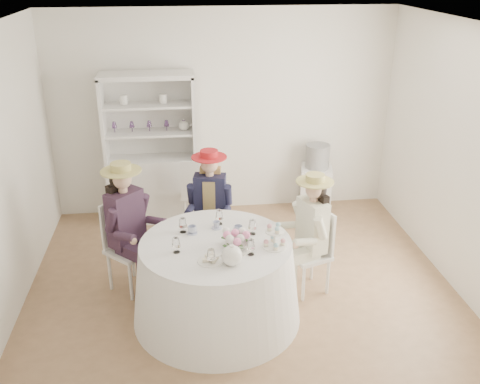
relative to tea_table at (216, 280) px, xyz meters
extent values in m
plane|color=olive|center=(0.30, 0.51, -0.41)|extent=(4.50, 4.50, 0.00)
plane|color=white|center=(0.30, 0.51, 2.29)|extent=(4.50, 4.50, 0.00)
plane|color=white|center=(0.30, 2.51, 0.94)|extent=(4.50, 0.00, 4.50)
plane|color=white|center=(0.30, -1.49, 0.94)|extent=(4.50, 0.00, 4.50)
plane|color=white|center=(-1.95, 0.51, 0.94)|extent=(0.00, 4.50, 4.50)
plane|color=white|center=(2.55, 0.51, 0.94)|extent=(0.00, 4.50, 4.50)
cone|color=white|center=(0.00, 0.00, -0.01)|extent=(1.62, 1.62, 0.80)
cylinder|color=white|center=(0.00, 0.00, 0.40)|extent=(1.42, 1.42, 0.02)
cube|color=silver|center=(-0.66, 2.26, 0.03)|extent=(1.23, 0.80, 0.87)
cube|color=silver|center=(-0.66, 2.45, 0.99)|extent=(1.10, 0.43, 1.06)
cube|color=silver|center=(-0.66, 2.26, 1.52)|extent=(1.23, 0.80, 0.06)
cube|color=silver|center=(-1.22, 2.26, 0.99)|extent=(0.18, 0.42, 1.06)
cube|color=silver|center=(-0.10, 2.26, 0.99)|extent=(0.18, 0.42, 1.06)
cube|color=silver|center=(-0.66, 2.26, 0.80)|extent=(1.15, 0.73, 0.03)
cube|color=silver|center=(-0.66, 2.26, 1.15)|extent=(1.15, 0.73, 0.03)
sphere|color=white|center=(-0.23, 2.26, 0.87)|extent=(0.13, 0.13, 0.13)
cube|color=silver|center=(1.54, 2.24, -0.09)|extent=(0.49, 0.49, 0.64)
cylinder|color=black|center=(1.54, 2.24, 0.39)|extent=(0.41, 0.41, 0.32)
cube|color=silver|center=(-0.85, 0.60, 0.05)|extent=(0.57, 0.57, 0.04)
cylinder|color=silver|center=(-0.85, 0.37, -0.19)|extent=(0.04, 0.04, 0.44)
cylinder|color=silver|center=(-0.63, 0.60, -0.19)|extent=(0.04, 0.04, 0.44)
cylinder|color=silver|center=(-1.08, 0.59, -0.19)|extent=(0.04, 0.04, 0.44)
cylinder|color=silver|center=(-0.86, 0.82, -0.19)|extent=(0.04, 0.04, 0.44)
cube|color=silver|center=(-0.98, 0.72, 0.32)|extent=(0.29, 0.30, 0.50)
cube|color=black|center=(-0.87, 0.61, 0.42)|extent=(0.40, 0.40, 0.58)
cube|color=black|center=(-0.83, 0.45, 0.13)|extent=(0.34, 0.33, 0.12)
cylinder|color=black|center=(-0.73, 0.35, -0.18)|extent=(0.10, 0.10, 0.46)
cylinder|color=black|center=(-0.98, 0.43, 0.49)|extent=(0.19, 0.19, 0.28)
cube|color=black|center=(-0.70, 0.58, 0.13)|extent=(0.34, 0.33, 0.12)
cylinder|color=black|center=(-0.60, 0.48, -0.18)|extent=(0.10, 0.10, 0.46)
cylinder|color=black|center=(-0.70, 0.73, 0.49)|extent=(0.19, 0.19, 0.28)
cylinder|color=#D8A889|center=(-0.87, 0.61, 0.73)|extent=(0.09, 0.09, 0.08)
sphere|color=#D8A889|center=(-0.87, 0.61, 0.84)|extent=(0.19, 0.19, 0.19)
sphere|color=black|center=(-0.90, 0.64, 0.82)|extent=(0.19, 0.19, 0.19)
cube|color=black|center=(-0.93, 0.67, 0.59)|extent=(0.23, 0.23, 0.38)
cylinder|color=tan|center=(-0.87, 0.61, 0.93)|extent=(0.40, 0.40, 0.01)
cylinder|color=tan|center=(-0.87, 0.61, 0.97)|extent=(0.20, 0.20, 0.08)
cube|color=silver|center=(0.02, 1.04, 0.03)|extent=(0.45, 0.45, 0.04)
cylinder|color=silver|center=(-0.16, 0.92, -0.20)|extent=(0.03, 0.03, 0.42)
cylinder|color=silver|center=(0.14, 0.86, -0.20)|extent=(0.03, 0.03, 0.42)
cylinder|color=silver|center=(-0.11, 1.22, -0.20)|extent=(0.03, 0.03, 0.42)
cylinder|color=silver|center=(0.19, 1.16, -0.20)|extent=(0.03, 0.03, 0.42)
cube|color=silver|center=(0.05, 1.21, 0.29)|extent=(0.36, 0.09, 0.48)
cube|color=#1B1C37|center=(0.02, 1.06, 0.38)|extent=(0.37, 0.25, 0.56)
cube|color=tan|center=(0.02, 1.06, 0.38)|extent=(0.17, 0.23, 0.48)
cube|color=#1B1C37|center=(-0.09, 0.94, 0.10)|extent=(0.18, 0.34, 0.12)
cylinder|color=#1B1C37|center=(-0.11, 0.81, -0.19)|extent=(0.10, 0.10, 0.44)
cylinder|color=#1B1C37|center=(-0.18, 1.06, 0.45)|extent=(0.12, 0.18, 0.26)
cube|color=#1B1C37|center=(0.08, 0.91, 0.10)|extent=(0.18, 0.34, 0.12)
cylinder|color=#1B1C37|center=(0.06, 0.78, -0.19)|extent=(0.10, 0.10, 0.44)
cylinder|color=#1B1C37|center=(0.21, 0.99, 0.45)|extent=(0.12, 0.18, 0.26)
cylinder|color=#D8A889|center=(0.02, 1.06, 0.68)|extent=(0.09, 0.09, 0.08)
sphere|color=#D8A889|center=(0.02, 1.06, 0.78)|extent=(0.18, 0.18, 0.18)
sphere|color=tan|center=(0.03, 1.10, 0.77)|extent=(0.18, 0.18, 0.18)
cube|color=tan|center=(0.03, 1.14, 0.54)|extent=(0.24, 0.12, 0.37)
cylinder|color=red|center=(0.02, 1.06, 0.87)|extent=(0.38, 0.38, 0.01)
cylinder|color=red|center=(0.02, 1.06, 0.91)|extent=(0.19, 0.19, 0.08)
cube|color=silver|center=(0.99, 0.34, 0.01)|extent=(0.48, 0.48, 0.04)
cylinder|color=silver|center=(0.79, 0.43, -0.20)|extent=(0.03, 0.03, 0.41)
cylinder|color=silver|center=(0.89, 0.15, -0.20)|extent=(0.03, 0.03, 0.41)
cylinder|color=silver|center=(1.08, 0.53, -0.20)|extent=(0.03, 0.03, 0.41)
cylinder|color=silver|center=(1.18, 0.25, -0.20)|extent=(0.03, 0.03, 0.41)
cube|color=silver|center=(1.14, 0.39, 0.27)|extent=(0.15, 0.34, 0.47)
cube|color=#EDEACD|center=(1.00, 0.34, 0.36)|extent=(0.29, 0.38, 0.54)
cube|color=#EDEACD|center=(0.85, 0.38, 0.09)|extent=(0.34, 0.22, 0.11)
cylinder|color=#EDEACD|center=(0.73, 0.34, -0.19)|extent=(0.09, 0.09, 0.43)
cylinder|color=#EDEACD|center=(0.90, 0.51, 0.42)|extent=(0.18, 0.13, 0.26)
cube|color=#EDEACD|center=(0.91, 0.22, 0.09)|extent=(0.34, 0.22, 0.11)
cylinder|color=#EDEACD|center=(0.78, 0.18, -0.19)|extent=(0.09, 0.09, 0.43)
cylinder|color=#EDEACD|center=(1.03, 0.15, 0.42)|extent=(0.18, 0.13, 0.26)
cylinder|color=#D8A889|center=(1.00, 0.34, 0.65)|extent=(0.08, 0.08, 0.07)
sphere|color=#D8A889|center=(1.00, 0.34, 0.75)|extent=(0.18, 0.18, 0.18)
sphere|color=black|center=(1.04, 0.36, 0.74)|extent=(0.18, 0.18, 0.18)
cube|color=black|center=(1.07, 0.37, 0.52)|extent=(0.15, 0.24, 0.35)
cylinder|color=tan|center=(1.00, 0.34, 0.83)|extent=(0.37, 0.37, 0.01)
cylinder|color=tan|center=(1.00, 0.34, 0.87)|extent=(0.19, 0.19, 0.07)
cube|color=silver|center=(-0.08, 1.99, 0.04)|extent=(0.45, 0.45, 0.04)
cylinder|color=silver|center=(0.10, 2.12, -0.19)|extent=(0.04, 0.04, 0.43)
cylinder|color=silver|center=(-0.21, 2.17, -0.19)|extent=(0.04, 0.04, 0.43)
cylinder|color=silver|center=(0.05, 1.81, -0.19)|extent=(0.04, 0.04, 0.43)
cylinder|color=silver|center=(-0.26, 1.86, -0.19)|extent=(0.04, 0.04, 0.43)
cube|color=silver|center=(-0.11, 1.81, 0.30)|extent=(0.37, 0.09, 0.49)
imported|color=white|center=(-0.21, 0.21, 0.45)|extent=(0.10, 0.10, 0.07)
imported|color=white|center=(0.03, 0.29, 0.44)|extent=(0.08, 0.08, 0.07)
imported|color=white|center=(0.23, 0.17, 0.45)|extent=(0.09, 0.09, 0.07)
imported|color=white|center=(0.20, -0.10, 0.44)|extent=(0.29, 0.29, 0.06)
sphere|color=pink|center=(0.24, -0.08, 0.51)|extent=(0.08, 0.08, 0.08)
sphere|color=white|center=(0.22, -0.04, 0.51)|extent=(0.08, 0.08, 0.08)
sphere|color=pink|center=(0.18, -0.02, 0.51)|extent=(0.08, 0.08, 0.08)
sphere|color=white|center=(0.13, -0.04, 0.51)|extent=(0.08, 0.08, 0.08)
sphere|color=pink|center=(0.11, -0.08, 0.51)|extent=(0.08, 0.08, 0.08)
sphere|color=white|center=(0.13, -0.13, 0.51)|extent=(0.08, 0.08, 0.08)
sphere|color=pink|center=(0.18, -0.15, 0.51)|extent=(0.08, 0.08, 0.08)
sphere|color=white|center=(0.22, -0.13, 0.51)|extent=(0.08, 0.08, 0.08)
sphere|color=white|center=(0.11, -0.39, 0.49)|extent=(0.18, 0.18, 0.18)
cylinder|color=white|center=(0.22, -0.39, 0.50)|extent=(0.11, 0.03, 0.09)
cylinder|color=white|center=(0.11, -0.39, 0.58)|extent=(0.04, 0.04, 0.02)
cylinder|color=white|center=(-0.07, -0.32, 0.42)|extent=(0.23, 0.23, 0.01)
cube|color=beige|center=(-0.11, -0.34, 0.44)|extent=(0.05, 0.04, 0.03)
cube|color=beige|center=(-0.07, -0.32, 0.45)|extent=(0.06, 0.05, 0.03)
cube|color=beige|center=(-0.02, -0.31, 0.44)|extent=(0.06, 0.06, 0.03)
cube|color=beige|center=(-0.09, -0.29, 0.45)|extent=(0.06, 0.06, 0.03)
cube|color=beige|center=(-0.04, -0.36, 0.44)|extent=(0.06, 0.06, 0.03)
cylinder|color=white|center=(0.53, -0.13, 0.42)|extent=(0.23, 0.23, 0.01)
cylinder|color=white|center=(0.53, -0.13, 0.49)|extent=(0.02, 0.02, 0.16)
cylinder|color=white|center=(0.53, -0.13, 0.57)|extent=(0.18, 0.18, 0.01)
camera|label=1|loc=(-0.29, -4.33, 2.83)|focal=40.00mm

